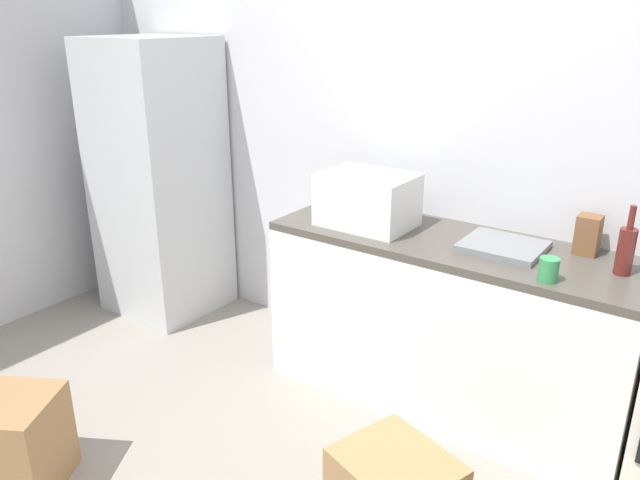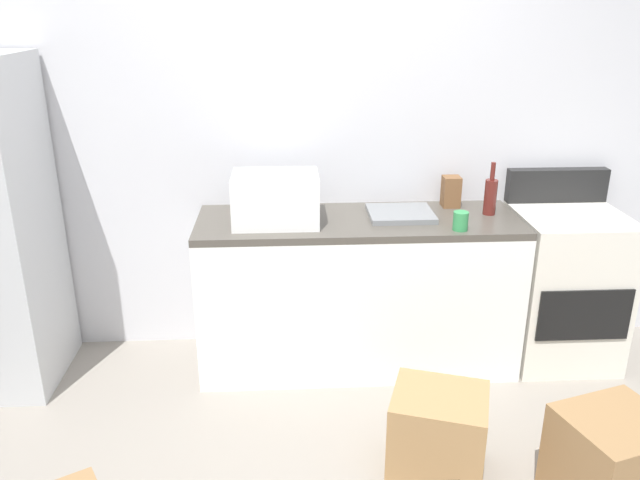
{
  "view_description": "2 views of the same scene",
  "coord_description": "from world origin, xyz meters",
  "px_view_note": "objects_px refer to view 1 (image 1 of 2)",
  "views": [
    {
      "loc": [
        1.39,
        -1.43,
        1.93
      ],
      "look_at": [
        -0.3,
        0.94,
        0.85
      ],
      "focal_mm": 34.52,
      "sensor_mm": 36.0,
      "label": 1
    },
    {
      "loc": [
        -0.1,
        -2.13,
        2.03
      ],
      "look_at": [
        0.07,
        1.0,
        0.85
      ],
      "focal_mm": 35.7,
      "sensor_mm": 36.0,
      "label": 2
    }
  ],
  "objects_px": {
    "wine_bottle": "(626,250)",
    "coffee_mug": "(549,270)",
    "cardboard_box_small": "(13,444)",
    "knife_block": "(588,235)",
    "refrigerator": "(159,180)",
    "microwave": "(367,200)"
  },
  "relations": [
    {
      "from": "microwave",
      "to": "wine_bottle",
      "type": "height_order",
      "value": "wine_bottle"
    },
    {
      "from": "microwave",
      "to": "coffee_mug",
      "type": "relative_size",
      "value": 4.6
    },
    {
      "from": "cardboard_box_small",
      "to": "wine_bottle",
      "type": "bearing_deg",
      "value": 40.59
    },
    {
      "from": "coffee_mug",
      "to": "knife_block",
      "type": "bearing_deg",
      "value": 83.15
    },
    {
      "from": "wine_bottle",
      "to": "coffee_mug",
      "type": "xyz_separation_m",
      "value": [
        -0.23,
        -0.25,
        -0.06
      ]
    },
    {
      "from": "refrigerator",
      "to": "microwave",
      "type": "xyz_separation_m",
      "value": [
        1.59,
        0.01,
        0.14
      ]
    },
    {
      "from": "coffee_mug",
      "to": "cardboard_box_small",
      "type": "height_order",
      "value": "coffee_mug"
    },
    {
      "from": "refrigerator",
      "to": "microwave",
      "type": "distance_m",
      "value": 1.6
    },
    {
      "from": "coffee_mug",
      "to": "cardboard_box_small",
      "type": "bearing_deg",
      "value": -140.48
    },
    {
      "from": "wine_bottle",
      "to": "cardboard_box_small",
      "type": "distance_m",
      "value": 2.7
    },
    {
      "from": "wine_bottle",
      "to": "cardboard_box_small",
      "type": "relative_size",
      "value": 0.7
    },
    {
      "from": "refrigerator",
      "to": "coffee_mug",
      "type": "xyz_separation_m",
      "value": [
        2.56,
        -0.17,
        0.05
      ]
    },
    {
      "from": "refrigerator",
      "to": "knife_block",
      "type": "xyz_separation_m",
      "value": [
        2.61,
        0.25,
        0.09
      ]
    },
    {
      "from": "microwave",
      "to": "wine_bottle",
      "type": "bearing_deg",
      "value": 3.68
    },
    {
      "from": "refrigerator",
      "to": "cardboard_box_small",
      "type": "distance_m",
      "value": 1.92
    },
    {
      "from": "refrigerator",
      "to": "knife_block",
      "type": "distance_m",
      "value": 2.63
    },
    {
      "from": "microwave",
      "to": "wine_bottle",
      "type": "xyz_separation_m",
      "value": [
        1.21,
        0.08,
        -0.03
      ]
    },
    {
      "from": "wine_bottle",
      "to": "knife_block",
      "type": "distance_m",
      "value": 0.24
    },
    {
      "from": "cardboard_box_small",
      "to": "microwave",
      "type": "bearing_deg",
      "value": 64.72
    },
    {
      "from": "coffee_mug",
      "to": "knife_block",
      "type": "height_order",
      "value": "knife_block"
    },
    {
      "from": "refrigerator",
      "to": "microwave",
      "type": "bearing_deg",
      "value": 0.36
    },
    {
      "from": "microwave",
      "to": "knife_block",
      "type": "bearing_deg",
      "value": 12.97
    }
  ]
}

